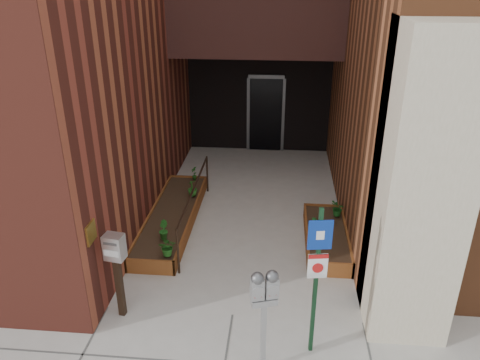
# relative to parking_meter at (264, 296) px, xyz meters

# --- Properties ---
(ground) EXTENTS (80.00, 80.00, 0.00)m
(ground) POSITION_rel_parking_meter_xyz_m (-0.52, 1.02, -1.22)
(ground) COLOR #9E9991
(ground) RESTS_ON ground
(planter_left) EXTENTS (0.90, 3.60, 0.30)m
(planter_left) POSITION_rel_parking_meter_xyz_m (-2.07, 3.72, -1.09)
(planter_left) COLOR brown
(planter_left) RESTS_ON ground
(planter_right) EXTENTS (0.80, 2.20, 0.30)m
(planter_right) POSITION_rel_parking_meter_xyz_m (1.08, 3.22, -1.09)
(planter_right) COLOR brown
(planter_right) RESTS_ON ground
(handrail) EXTENTS (0.04, 3.34, 0.90)m
(handrail) POSITION_rel_parking_meter_xyz_m (-1.57, 3.67, -0.48)
(handrail) COLOR black
(handrail) RESTS_ON ground
(parking_meter) EXTENTS (0.37, 0.22, 1.58)m
(parking_meter) POSITION_rel_parking_meter_xyz_m (0.00, 0.00, 0.00)
(parking_meter) COLOR #9B9B9E
(parking_meter) RESTS_ON ground
(sign_post) EXTENTS (0.31, 0.09, 2.27)m
(sign_post) POSITION_rel_parking_meter_xyz_m (0.66, 0.39, 0.17)
(sign_post) COLOR #13341C
(sign_post) RESTS_ON ground
(payment_dropbox) EXTENTS (0.31, 0.25, 1.43)m
(payment_dropbox) POSITION_rel_parking_meter_xyz_m (-2.22, 0.89, -0.19)
(payment_dropbox) COLOR black
(payment_dropbox) RESTS_ON ground
(shrub_left_a) EXTENTS (0.34, 0.34, 0.34)m
(shrub_left_a) POSITION_rel_parking_meter_xyz_m (-1.77, 2.12, -0.75)
(shrub_left_a) COLOR #205B1A
(shrub_left_a) RESTS_ON planter_left
(shrub_left_b) EXTENTS (0.27, 0.27, 0.37)m
(shrub_left_b) POSITION_rel_parking_meter_xyz_m (-1.98, 2.65, -0.74)
(shrub_left_b) COLOR #1C5719
(shrub_left_b) RESTS_ON planter_left
(shrub_left_c) EXTENTS (0.29, 0.29, 0.37)m
(shrub_left_c) POSITION_rel_parking_meter_xyz_m (-1.77, 4.47, -0.73)
(shrub_left_c) COLOR #215919
(shrub_left_c) RESTS_ON planter_left
(shrub_left_d) EXTENTS (0.22, 0.22, 0.33)m
(shrub_left_d) POSITION_rel_parking_meter_xyz_m (-1.88, 5.32, -0.76)
(shrub_left_d) COLOR #1C5819
(shrub_left_d) RESTS_ON planter_left
(shrub_right_a) EXTENTS (0.22, 0.22, 0.29)m
(shrub_right_a) POSITION_rel_parking_meter_xyz_m (0.83, 3.15, -0.77)
(shrub_right_a) COLOR #1A5B20
(shrub_right_a) RESTS_ON planter_right
(shrub_right_b) EXTENTS (0.24, 0.24, 0.32)m
(shrub_right_b) POSITION_rel_parking_meter_xyz_m (0.96, 2.87, -0.76)
(shrub_right_b) COLOR #1B6020
(shrub_right_b) RESTS_ON planter_right
(shrub_right_c) EXTENTS (0.36, 0.36, 0.32)m
(shrub_right_c) POSITION_rel_parking_meter_xyz_m (1.33, 3.82, -0.76)
(shrub_right_c) COLOR #18551C
(shrub_right_c) RESTS_ON planter_right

